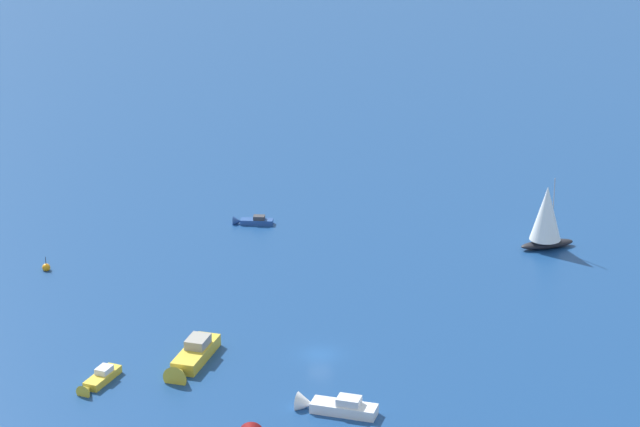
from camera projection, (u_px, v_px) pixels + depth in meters
ground_plane at (320, 354)px, 154.14m from camera, size 2000.00×2000.00×0.00m
sailboat_offshore at (547, 217)px, 184.21m from camera, size 4.97×8.16×10.20m
motorboat_trailing at (191, 358)px, 151.28m from camera, size 11.07×7.12×3.16m
motorboat_ahead at (333, 406)px, 140.93m from camera, size 5.76×8.84×2.53m
motorboat_outer_ring_a at (98, 380)px, 146.84m from camera, size 6.69×5.02×1.97m
motorboat_outer_ring_b at (251, 221)px, 194.68m from camera, size 2.77×6.04×1.70m
marker_buoy at (46, 267)px, 178.04m from camera, size 1.10×1.10×2.10m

